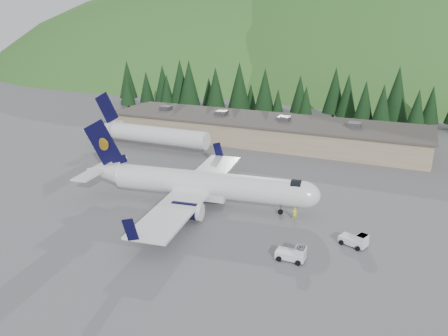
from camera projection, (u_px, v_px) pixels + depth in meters
ground at (207, 206)px, 64.07m from camera, size 600.00×600.00×0.00m
airliner at (200, 185)px, 63.34m from camera, size 36.02×33.92×11.95m
second_airliner at (147, 134)px, 91.73m from camera, size 27.50×11.00×10.05m
baggage_tug_a at (293, 254)px, 49.16m from camera, size 3.31×2.03×1.75m
baggage_tug_b at (356, 240)px, 52.28m from camera, size 3.58×2.77×1.72m
terminal_building at (262, 130)px, 98.04m from camera, size 71.00×17.00×6.10m
ramp_worker at (294, 214)px, 59.29m from camera, size 0.71×0.54×1.76m
tree_line at (280, 92)px, 117.88m from camera, size 115.07×17.93×14.33m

